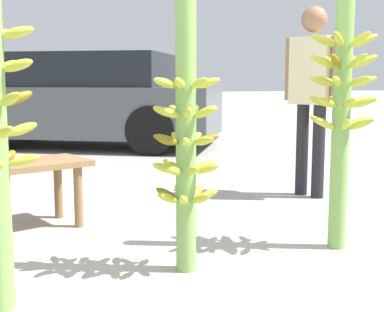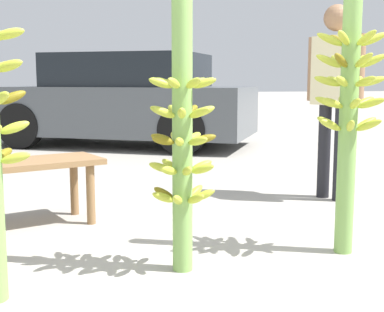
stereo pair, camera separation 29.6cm
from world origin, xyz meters
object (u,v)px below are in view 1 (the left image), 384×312
Objects in this scene: banana_stalk_right at (342,98)px; parked_car at (86,102)px; vendor_person at (312,83)px; market_bench at (0,176)px; banana_stalk_center at (186,127)px.

parked_car is at bearing 99.55° from banana_stalk_right.
vendor_person is 2.62m from market_bench.
banana_stalk_right reaches higher than vendor_person.
parked_car is at bearing 55.51° from market_bench.
banana_stalk_center reaches higher than market_bench.
banana_stalk_right is at bearing -48.28° from vendor_person.
vendor_person reaches higher than parked_car.
banana_stalk_center is 0.98× the size of vendor_person.
vendor_person reaches higher than banana_stalk_center.
vendor_person is 4.39m from parked_car.
market_bench is at bearing 155.28° from banana_stalk_right.
vendor_person is (1.54, 1.44, 0.21)m from banana_stalk_center.
banana_stalk_right is 1.07× the size of vendor_person.
vendor_person is 1.31× the size of market_bench.
market_bench is at bearing -105.52° from vendor_person.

